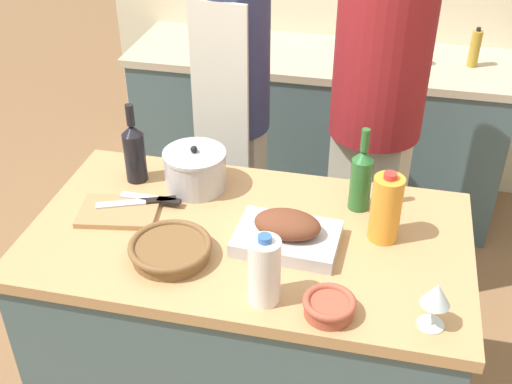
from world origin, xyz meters
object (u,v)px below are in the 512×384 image
(roasting_pan, at_px, (287,233))
(wicker_basket, at_px, (170,249))
(juice_jug, at_px, (386,208))
(knife_chef, at_px, (139,202))
(wine_glass_left, at_px, (436,296))
(cutting_board, at_px, (119,212))
(condiment_bottle_short, at_px, (475,48))
(milk_jug, at_px, (264,271))
(condiment_bottle_tall, at_px, (415,52))
(person_cook_aproned, at_px, (233,97))
(knife_paring, at_px, (153,199))
(mixing_bowl, at_px, (329,306))
(wine_bottle_green, at_px, (134,151))
(person_cook_guest, at_px, (377,104))
(wine_bottle_dark, at_px, (361,178))
(stock_pot, at_px, (195,170))

(roasting_pan, distance_m, wicker_basket, 0.35)
(juice_jug, distance_m, knife_chef, 0.79)
(wine_glass_left, distance_m, knife_chef, 0.99)
(cutting_board, relative_size, condiment_bottle_short, 1.38)
(milk_jug, distance_m, condiment_bottle_tall, 1.91)
(wine_glass_left, bearing_deg, person_cook_aproned, 125.65)
(milk_jug, xyz_separation_m, condiment_bottle_short, (0.65, 1.92, -0.06))
(wine_glass_left, relative_size, person_cook_aproned, 0.08)
(wine_glass_left, bearing_deg, knife_paring, 157.92)
(wicker_basket, relative_size, milk_jug, 1.14)
(mixing_bowl, relative_size, wine_bottle_green, 0.50)
(roasting_pan, bearing_deg, person_cook_guest, 77.34)
(roasting_pan, xyz_separation_m, milk_jug, (-0.02, -0.25, 0.06))
(juice_jug, bearing_deg, person_cook_aproned, 130.25)
(cutting_board, relative_size, wine_bottle_dark, 0.95)
(wicker_basket, xyz_separation_m, person_cook_aproned, (-0.08, 1.04, 0.00))
(knife_chef, bearing_deg, mixing_bowl, -27.87)
(person_cook_guest, bearing_deg, knife_paring, -115.17)
(wine_bottle_dark, relative_size, person_cook_aproned, 0.17)
(person_cook_aproned, bearing_deg, knife_paring, -88.44)
(roasting_pan, bearing_deg, wine_bottle_green, 156.76)
(wicker_basket, bearing_deg, juice_jug, 21.12)
(stock_pot, height_order, wine_bottle_green, wine_bottle_green)
(knife_paring, bearing_deg, condiment_bottle_tall, 61.40)
(stock_pot, distance_m, person_cook_guest, 0.88)
(milk_jug, xyz_separation_m, condiment_bottle_tall, (0.37, 1.87, -0.08))
(stock_pot, height_order, mixing_bowl, stock_pot)
(roasting_pan, distance_m, wine_glass_left, 0.50)
(milk_jug, distance_m, knife_chef, 0.60)
(wine_bottle_dark, bearing_deg, milk_jug, -113.09)
(juice_jug, bearing_deg, wicker_basket, -158.88)
(roasting_pan, xyz_separation_m, knife_paring, (-0.47, 0.12, -0.02))
(milk_jug, height_order, knife_paring, milk_jug)
(wicker_basket, distance_m, cutting_board, 0.29)
(knife_chef, relative_size, condiment_bottle_tall, 1.60)
(wicker_basket, distance_m, wine_glass_left, 0.76)
(milk_jug, distance_m, wine_bottle_green, 0.75)
(condiment_bottle_short, bearing_deg, wine_bottle_green, -130.41)
(juice_jug, height_order, wine_glass_left, juice_jug)
(stock_pot, relative_size, milk_jug, 0.99)
(stock_pot, bearing_deg, mixing_bowl, -44.34)
(condiment_bottle_tall, distance_m, person_cook_guest, 0.72)
(stock_pot, distance_m, milk_jug, 0.60)
(wicker_basket, relative_size, mixing_bowl, 1.73)
(mixing_bowl, height_order, juice_jug, juice_jug)
(roasting_pan, height_order, wine_bottle_dark, wine_bottle_dark)
(wicker_basket, bearing_deg, person_cook_guest, 63.22)
(wicker_basket, height_order, cutting_board, wicker_basket)
(wicker_basket, distance_m, person_cook_aproned, 1.04)
(wicker_basket, xyz_separation_m, mixing_bowl, (0.48, -0.13, -0.00))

